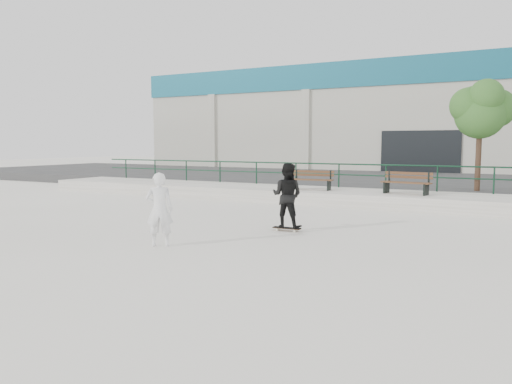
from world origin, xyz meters
The scene contains 11 objects.
ground centered at (0.00, 0.00, 0.00)m, with size 120.00×120.00×0.00m, color beige.
ledge centered at (0.00, 9.50, 0.25)m, with size 30.00×3.00×0.50m, color #AFACA0.
parking_strip centered at (0.00, 18.00, 0.25)m, with size 60.00×14.00×0.50m, color #323232.
railing centered at (0.00, 10.80, 1.24)m, with size 28.00×0.06×1.03m.
commercial_building centered at (0.00, 31.99, 4.58)m, with size 44.20×16.33×8.00m.
bench_left centered at (-1.61, 9.27, 0.89)m, with size 1.76×0.68×0.79m.
bench_right centered at (2.13, 9.31, 0.91)m, with size 1.86×0.78×0.83m.
tree centered at (4.38, 11.94, 3.74)m, with size 2.43×2.16×4.33m.
skateboard centered at (0.30, 2.65, 0.07)m, with size 0.79×0.25×0.09m.
standing_skater centered at (0.30, 2.65, 0.98)m, with size 0.86×0.67×1.76m, color black.
seated_skater centered at (-1.46, -0.59, 0.86)m, with size 0.63×0.41×1.72m, color white.
Camera 1 is at (5.91, -9.62, 2.40)m, focal length 35.00 mm.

